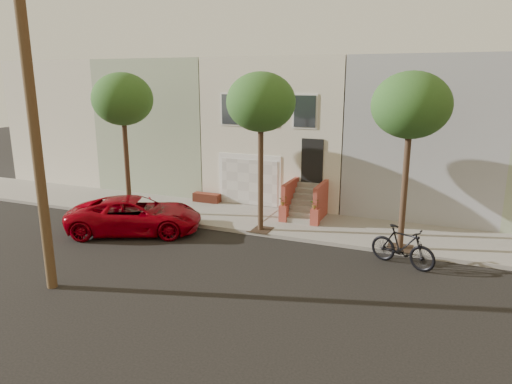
% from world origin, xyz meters
% --- Properties ---
extents(ground, '(90.00, 90.00, 0.00)m').
position_xyz_m(ground, '(0.00, 0.00, 0.00)').
color(ground, black).
rests_on(ground, ground).
extents(sidewalk, '(40.00, 3.70, 0.15)m').
position_xyz_m(sidewalk, '(0.00, 5.35, 0.07)').
color(sidewalk, gray).
rests_on(sidewalk, ground).
extents(house_row, '(33.10, 11.70, 7.00)m').
position_xyz_m(house_row, '(0.00, 11.19, 3.64)').
color(house_row, '#B9B19E').
rests_on(house_row, sidewalk).
extents(tree_left, '(2.70, 2.57, 6.30)m').
position_xyz_m(tree_left, '(-5.50, 3.90, 5.26)').
color(tree_left, '#2D2116').
rests_on(tree_left, sidewalk).
extents(tree_mid, '(2.70, 2.57, 6.30)m').
position_xyz_m(tree_mid, '(1.00, 3.90, 5.26)').
color(tree_mid, '#2D2116').
rests_on(tree_mid, sidewalk).
extents(tree_right, '(2.70, 2.57, 6.30)m').
position_xyz_m(tree_right, '(6.50, 3.90, 5.26)').
color(tree_right, '#2D2116').
rests_on(tree_right, sidewalk).
extents(utility_pole, '(23.60, 1.22, 10.00)m').
position_xyz_m(utility_pole, '(8.00, -3.20, 5.19)').
color(utility_pole, '#402E1E').
rests_on(utility_pole, ground).
extents(pickup_truck, '(5.87, 4.41, 1.48)m').
position_xyz_m(pickup_truck, '(-3.77, 2.03, 0.74)').
color(pickup_truck, '#8E000D').
rests_on(pickup_truck, ground).
extents(motorcycle, '(2.38, 1.44, 1.38)m').
position_xyz_m(motorcycle, '(6.69, 2.57, 0.69)').
color(motorcycle, black).
rests_on(motorcycle, ground).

